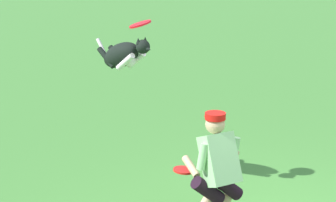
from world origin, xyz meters
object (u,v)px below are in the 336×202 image
Objects in this scene: person at (217,168)px; frisbee_flying at (140,24)px; dog at (123,55)px; frisbee_held at (184,170)px.

frisbee_flying is (0.89, -1.04, 1.39)m from person.
dog reaches higher than frisbee_held.
frisbee_held is (-0.53, 0.90, -1.48)m from frisbee_flying.
frisbee_held is at bearing -10.78° from dog.
person is 1.95m from frisbee_flying.
frisbee_flying is at bearing 9.98° from person.
dog is 3.43× the size of frisbee_held.
person is at bearing 158.72° from frisbee_held.
person is 4.77× the size of frisbee_flying.
dog is 2.91× the size of frisbee_flying.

